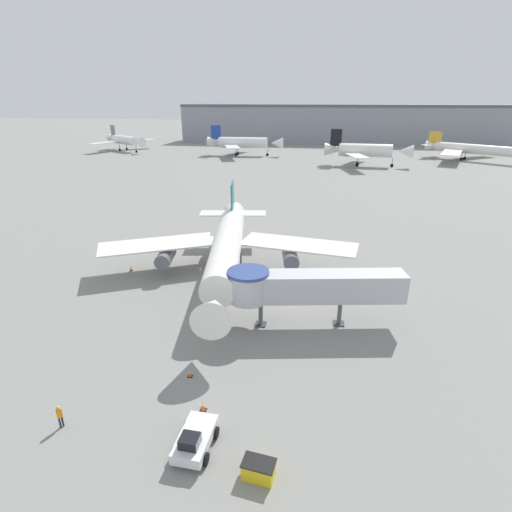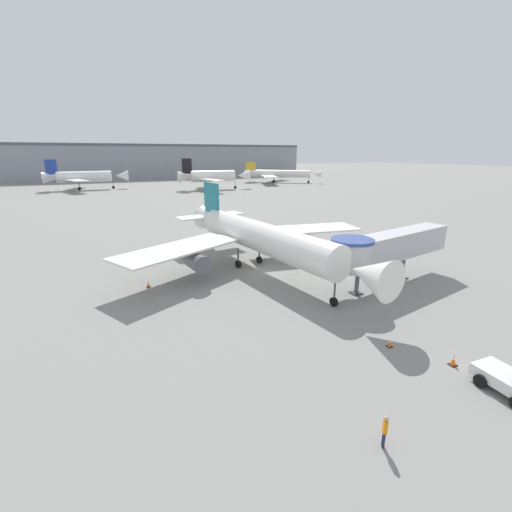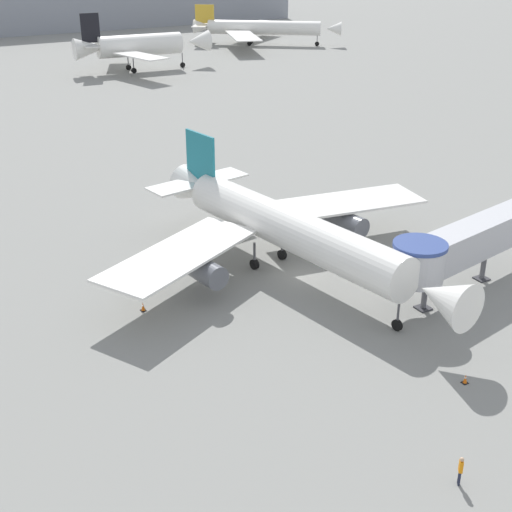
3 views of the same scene
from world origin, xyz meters
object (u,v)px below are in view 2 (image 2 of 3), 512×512
at_px(main_airplane, 258,237).
at_px(background_jet_black_tail, 212,176).
at_px(ground_crew_marshaller, 385,429).
at_px(traffic_cone_port_wing, 148,284).
at_px(traffic_cone_near_nose, 390,343).
at_px(background_jet_blue_tail, 83,177).
at_px(traffic_cone_apron_front, 454,360).
at_px(background_jet_gold_tail, 279,174).
at_px(jet_bridge, 385,247).

distance_m(main_airplane, background_jet_black_tail, 99.66).
bearing_deg(ground_crew_marshaller, main_airplane, -154.08).
distance_m(traffic_cone_port_wing, traffic_cone_near_nose, 24.59).
bearing_deg(background_jet_blue_tail, ground_crew_marshaller, -174.72).
relative_size(traffic_cone_apron_front, background_jet_gold_tail, 0.02).
relative_size(traffic_cone_port_wing, traffic_cone_near_nose, 1.08).
height_order(jet_bridge, ground_crew_marshaller, jet_bridge).
bearing_deg(background_jet_black_tail, main_airplane, 170.28).
bearing_deg(ground_crew_marshaller, traffic_cone_port_wing, -126.16).
relative_size(jet_bridge, traffic_cone_port_wing, 24.32).
xyz_separation_m(main_airplane, ground_crew_marshaller, (-5.64, -26.71, -3.10)).
bearing_deg(traffic_cone_near_nose, main_airplane, 94.29).
bearing_deg(background_jet_gold_tail, ground_crew_marshaller, -169.02).
distance_m(jet_bridge, traffic_cone_apron_front, 15.32).
bearing_deg(background_jet_gold_tail, traffic_cone_apron_front, -166.40).
xyz_separation_m(traffic_cone_apron_front, ground_crew_marshaller, (-9.32, -3.16, 0.66)).
distance_m(traffic_cone_near_nose, traffic_cone_apron_front, 4.17).
xyz_separation_m(jet_bridge, background_jet_gold_tail, (54.60, 125.91, -0.04)).
height_order(main_airplane, ground_crew_marshaller, main_airplane).
xyz_separation_m(traffic_cone_apron_front, background_jet_gold_tail, (61.00, 139.26, 3.87)).
relative_size(traffic_cone_port_wing, background_jet_blue_tail, 0.02).
distance_m(jet_bridge, traffic_cone_port_wing, 25.62).
relative_size(traffic_cone_apron_front, background_jet_blue_tail, 0.03).
distance_m(main_airplane, traffic_cone_apron_front, 24.13).
distance_m(main_airplane, traffic_cone_port_wing, 13.75).
distance_m(traffic_cone_port_wing, ground_crew_marshaller, 27.48).
xyz_separation_m(main_airplane, traffic_cone_near_nose, (1.50, -20.00, -3.83)).
bearing_deg(background_jet_blue_tail, main_airplane, -170.55).
height_order(ground_crew_marshaller, background_jet_blue_tail, background_jet_blue_tail).
bearing_deg(traffic_cone_near_nose, background_jet_blue_tail, 99.66).
height_order(main_airplane, traffic_cone_near_nose, main_airplane).
bearing_deg(ground_crew_marshaller, traffic_cone_apron_front, 146.56).
distance_m(traffic_cone_port_wing, background_jet_blue_tail, 116.97).
distance_m(background_jet_gold_tail, background_jet_blue_tail, 86.38).
bearing_deg(traffic_cone_apron_front, traffic_cone_near_nose, 121.58).
xyz_separation_m(traffic_cone_near_nose, background_jet_black_tail, (22.93, 116.61, 4.91)).
bearing_deg(traffic_cone_near_nose, background_jet_gold_tail, 65.03).
xyz_separation_m(traffic_cone_apron_front, background_jet_black_tail, (20.74, 120.16, 4.84)).
distance_m(ground_crew_marshaller, background_jet_gold_tail, 158.86).
xyz_separation_m(main_airplane, background_jet_blue_tail, (-21.69, 116.26, 0.95)).
distance_m(traffic_cone_apron_front, background_jet_black_tail, 122.04).
distance_m(ground_crew_marshaller, background_jet_blue_tail, 143.93).
relative_size(jet_bridge, background_jet_gold_tail, 0.49).
height_order(jet_bridge, traffic_cone_apron_front, jet_bridge).
height_order(traffic_cone_apron_front, ground_crew_marshaller, ground_crew_marshaller).
bearing_deg(jet_bridge, traffic_cone_apron_front, -126.17).
relative_size(traffic_cone_apron_front, ground_crew_marshaller, 0.44).
distance_m(background_jet_gold_tail, background_jet_black_tail, 44.57).
relative_size(traffic_cone_port_wing, ground_crew_marshaller, 0.40).
distance_m(main_airplane, background_jet_gold_tail, 132.56).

